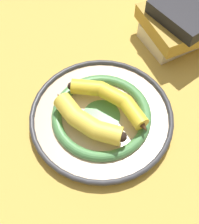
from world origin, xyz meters
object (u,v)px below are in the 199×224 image
at_px(decorative_bowl, 99,117).
at_px(book_stack, 187,21).
at_px(banana_b, 112,99).
at_px(banana_a, 85,121).

height_order(decorative_bowl, book_stack, book_stack).
bearing_deg(banana_b, book_stack, -96.31).
distance_m(banana_b, book_stack, 0.29).
xyz_separation_m(decorative_bowl, banana_b, (-0.01, 0.03, 0.03)).
xyz_separation_m(banana_a, book_stack, (-0.16, 0.33, 0.01)).
xyz_separation_m(banana_b, book_stack, (-0.13, 0.26, 0.01)).
bearing_deg(decorative_bowl, book_stack, 115.75).
xyz_separation_m(decorative_bowl, banana_a, (0.02, -0.04, 0.04)).
distance_m(banana_a, book_stack, 0.37).
height_order(banana_a, book_stack, book_stack).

